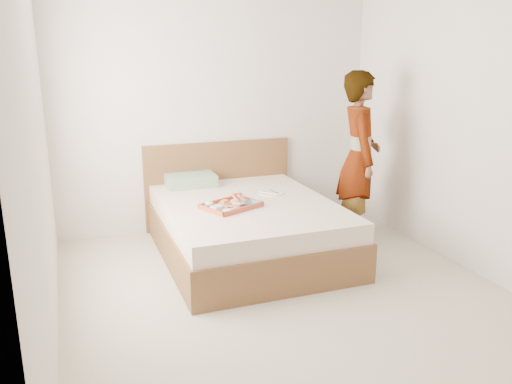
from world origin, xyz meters
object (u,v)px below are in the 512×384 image
object	(u,v)px
bed	(248,228)
tray	(231,205)
dinner_plate	(271,193)
person	(359,158)

from	to	relation	value
bed	tray	xyz separation A→B (m)	(-0.20, -0.12, 0.29)
bed	dinner_plate	size ratio (longest dim) A/B	7.62
dinner_plate	person	bearing A→B (deg)	-12.15
bed	person	distance (m)	1.35
tray	person	bearing A→B (deg)	-17.77
dinner_plate	tray	bearing A→B (deg)	-148.27
bed	person	bearing A→B (deg)	0.96
dinner_plate	bed	bearing A→B (deg)	-147.48
dinner_plate	person	world-z (taller)	person
bed	tray	size ratio (longest dim) A/B	4.08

